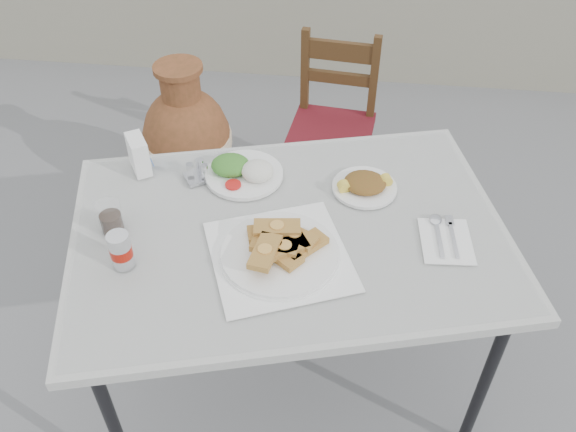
# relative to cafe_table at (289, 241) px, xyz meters

# --- Properties ---
(ground) EXTENTS (80.00, 80.00, 0.00)m
(ground) POSITION_rel_cafe_table_xyz_m (-0.14, 0.05, -0.78)
(ground) COLOR #5F5F61
(ground) RESTS_ON ground
(cafe_table) EXTENTS (1.58, 1.26, 0.84)m
(cafe_table) POSITION_rel_cafe_table_xyz_m (0.00, 0.00, 0.00)
(cafe_table) COLOR black
(cafe_table) RESTS_ON ground
(pide_plate) EXTENTS (0.53, 0.53, 0.08)m
(pide_plate) POSITION_rel_cafe_table_xyz_m (-0.01, -0.13, 0.10)
(pide_plate) COLOR white
(pide_plate) RESTS_ON cafe_table
(salad_rice_plate) EXTENTS (0.27, 0.27, 0.07)m
(salad_rice_plate) POSITION_rel_cafe_table_xyz_m (-0.19, 0.24, 0.08)
(salad_rice_plate) COLOR white
(salad_rice_plate) RESTS_ON cafe_table
(salad_chopped_plate) EXTENTS (0.22, 0.22, 0.05)m
(salad_chopped_plate) POSITION_rel_cafe_table_xyz_m (0.23, 0.23, 0.08)
(salad_chopped_plate) COLOR white
(salad_chopped_plate) RESTS_ON cafe_table
(soda_can) EXTENTS (0.07, 0.07, 0.12)m
(soda_can) POSITION_rel_cafe_table_xyz_m (-0.47, -0.21, 0.12)
(soda_can) COLOR silver
(soda_can) RESTS_ON cafe_table
(cola_glass) EXTENTS (0.08, 0.08, 0.11)m
(cola_glass) POSITION_rel_cafe_table_xyz_m (-0.55, -0.07, 0.11)
(cola_glass) COLOR white
(cola_glass) RESTS_ON cafe_table
(napkin_holder) EXTENTS (0.10, 0.12, 0.13)m
(napkin_holder) POSITION_rel_cafe_table_xyz_m (-0.56, 0.24, 0.13)
(napkin_holder) COLOR white
(napkin_holder) RESTS_ON cafe_table
(condiment_caddy) EXTENTS (0.13, 0.12, 0.07)m
(condiment_caddy) POSITION_rel_cafe_table_xyz_m (-0.34, 0.22, 0.08)
(condiment_caddy) COLOR silver
(condiment_caddy) RESTS_ON cafe_table
(cutlery_napkin) EXTENTS (0.17, 0.22, 0.02)m
(cutlery_napkin) POSITION_rel_cafe_table_xyz_m (0.49, 0.01, 0.06)
(cutlery_napkin) COLOR white
(cutlery_napkin) RESTS_ON cafe_table
(chair) EXTENTS (0.44, 0.44, 0.90)m
(chair) POSITION_rel_cafe_table_xyz_m (0.08, 1.15, -0.32)
(chair) COLOR #34210E
(chair) RESTS_ON ground
(terracotta_urn) EXTENTS (0.45, 0.45, 0.79)m
(terracotta_urn) POSITION_rel_cafe_table_xyz_m (-0.65, 1.08, -0.41)
(terracotta_urn) COLOR brown
(terracotta_urn) RESTS_ON ground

